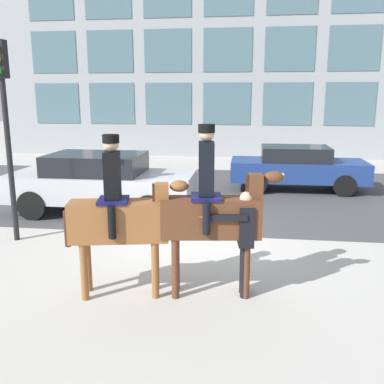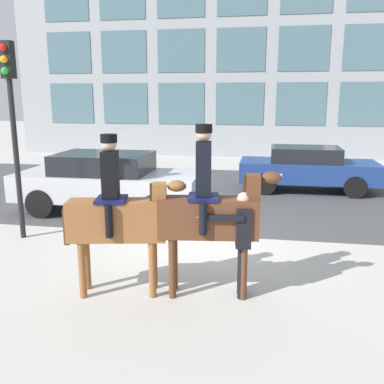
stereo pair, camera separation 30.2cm
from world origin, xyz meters
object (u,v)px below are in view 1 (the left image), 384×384
Objects in this scene: mounted_horse_companion at (213,212)px; pedestrian_bystander at (244,236)px; traffic_light at (5,110)px; street_car_far_lane at (297,167)px; mounted_horse_lead at (121,216)px; street_car_near_lane at (101,182)px.

mounted_horse_companion is 1.60× the size of pedestrian_bystander.
street_car_far_lane is at bearing 42.53° from traffic_light.
pedestrian_bystander is at bearing -22.20° from traffic_light.
pedestrian_bystander is at bearing -4.90° from mounted_horse_lead.
mounted_horse_lead reaches higher than street_car_far_lane.
traffic_light is at bearing 148.40° from mounted_horse_companion.
mounted_horse_lead is 1.85m from pedestrian_bystander.
mounted_horse_lead is 8.71m from street_car_far_lane.
street_car_far_lane is (2.05, 7.80, -0.55)m from mounted_horse_companion.
street_car_far_lane is at bearing -108.08° from pedestrian_bystander.
pedestrian_bystander is (0.47, -0.00, -0.35)m from mounted_horse_companion.
street_car_near_lane is (-3.75, 4.34, -0.14)m from pedestrian_bystander.
mounted_horse_lead is 1.51× the size of pedestrian_bystander.
mounted_horse_lead reaches higher than street_car_near_lane.
street_car_far_lane is (1.58, 7.80, -0.20)m from pedestrian_bystander.
street_car_near_lane is 1.12× the size of street_car_far_lane.
mounted_horse_companion is 0.55× the size of street_car_near_lane.
pedestrian_bystander reaches higher than street_car_far_lane.
mounted_horse_companion is 8.08m from street_car_far_lane.
traffic_light reaches higher than street_car_far_lane.
mounted_horse_companion is at bearing -2.65° from mounted_horse_lead.
street_car_near_lane is (-3.28, 4.34, -0.49)m from mounted_horse_companion.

